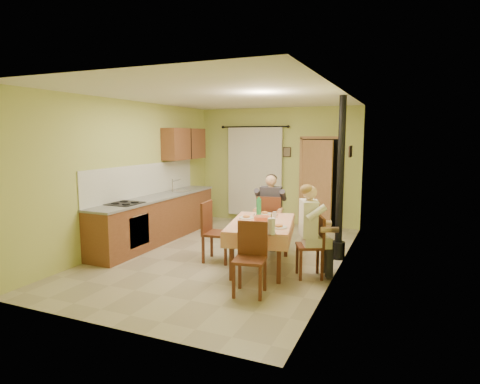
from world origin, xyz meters
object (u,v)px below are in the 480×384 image
at_px(dining_table, 261,245).
at_px(chair_left, 217,244).
at_px(man_far, 271,203).
at_px(stove_flue, 340,201).
at_px(man_right, 310,220).
at_px(chair_right, 310,258).
at_px(chair_far, 270,233).
at_px(chair_near, 250,273).

height_order(dining_table, chair_left, chair_left).
bearing_deg(man_far, chair_left, -126.63).
bearing_deg(stove_flue, chair_left, -153.35).
relative_size(man_far, man_right, 1.00).
height_order(chair_left, stove_flue, stove_flue).
distance_m(chair_right, man_right, 0.59).
distance_m(dining_table, man_far, 1.25).
bearing_deg(chair_left, stove_flue, 110.55).
height_order(chair_far, chair_left, chair_far).
distance_m(chair_far, stove_flue, 1.49).
height_order(chair_right, stove_flue, stove_flue).
xyz_separation_m(chair_far, man_right, (1.05, -1.24, 0.59)).
relative_size(chair_far, stove_flue, 0.37).
bearing_deg(man_right, dining_table, 56.57).
bearing_deg(chair_far, chair_near, -86.55).
height_order(dining_table, stove_flue, stove_flue).
bearing_deg(man_right, chair_left, 60.00).
xyz_separation_m(chair_right, chair_left, (-1.65, 0.16, 0.00)).
height_order(dining_table, man_far, man_far).
xyz_separation_m(dining_table, stove_flue, (1.07, 0.98, 0.64)).
relative_size(dining_table, chair_near, 1.83).
bearing_deg(chair_near, chair_left, -57.18).
bearing_deg(stove_flue, chair_right, -101.82).
bearing_deg(man_far, stove_flue, -14.89).
relative_size(chair_near, stove_flue, 0.35).
bearing_deg(man_right, stove_flue, -36.45).
height_order(chair_near, stove_flue, stove_flue).
height_order(man_far, stove_flue, stove_flue).
bearing_deg(chair_near, stove_flue, -121.43).
relative_size(chair_near, man_far, 0.70).
bearing_deg(dining_table, chair_near, -89.85).
bearing_deg(chair_far, chair_right, -57.81).
xyz_separation_m(chair_right, man_right, (-0.01, -0.01, 0.59)).
bearing_deg(man_far, dining_table, -87.06).
height_order(chair_right, man_right, man_right).
height_order(chair_left, man_right, man_right).
bearing_deg(man_right, chair_right, -90.00).
distance_m(dining_table, chair_left, 0.82).
distance_m(chair_near, man_right, 1.28).
relative_size(dining_table, stove_flue, 0.64).
distance_m(chair_far, chair_left, 1.23).
relative_size(chair_near, chair_left, 0.95).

